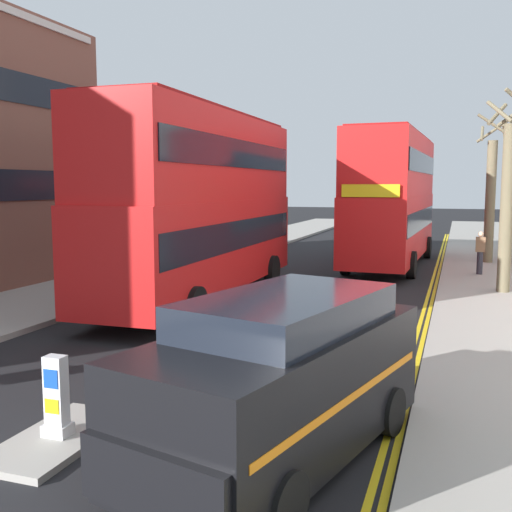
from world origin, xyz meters
name	(u,v)px	position (x,y,z in m)	size (l,w,h in m)	color
sidewalk_right	(507,304)	(6.50, 16.00, 0.07)	(4.00, 80.00, 0.14)	#9E9991
sidewalk_left	(117,281)	(-6.50, 16.00, 0.07)	(4.00, 80.00, 0.14)	#9E9991
kerb_line_outer	(429,315)	(4.40, 14.00, 0.00)	(0.10, 56.00, 0.01)	yellow
kerb_line_inner	(423,315)	(4.24, 14.00, 0.00)	(0.10, 56.00, 0.01)	yellow
traffic_island	(58,439)	(0.00, 4.08, 0.05)	(1.10, 2.20, 0.10)	#9E9991
keep_left_bollard	(56,399)	(0.00, 4.08, 0.61)	(0.36, 0.28, 1.11)	silver
double_decker_bus_away	(201,200)	(-2.26, 13.98, 3.03)	(2.91, 10.84, 5.64)	red
double_decker_bus_oncoming	(392,196)	(2.34, 23.77, 3.03)	(3.08, 10.88, 5.64)	red
taxi_minivan	(278,379)	(3.00, 4.53, 1.07)	(3.02, 5.13, 2.12)	black
pedestrian_far	(480,252)	(5.88, 21.39, 0.99)	(0.34, 0.22, 1.62)	#2D2D38
street_tree_near	(508,199)	(6.48, 17.66, 3.05)	(1.70, 1.66, 6.17)	#6B6047
street_tree_mid	(490,196)	(6.33, 25.30, 3.01)	(1.56, 1.75, 6.31)	#6B6047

